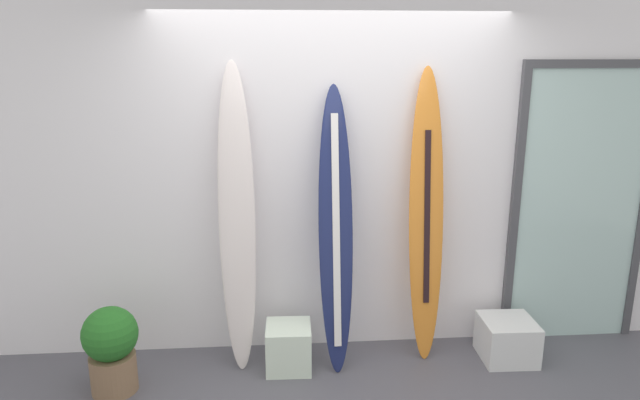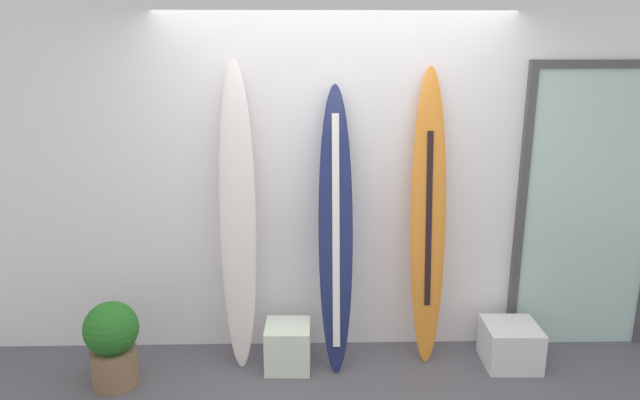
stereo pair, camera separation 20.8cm
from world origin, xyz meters
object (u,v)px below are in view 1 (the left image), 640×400
object	(u,v)px
surfboard_ivory	(237,220)
surfboard_sunset	(426,217)
display_block_left	(289,347)
glass_door	(579,202)
surfboard_navy	(336,231)
potted_plant	(111,347)
display_block_center	(507,339)

from	to	relation	value
surfboard_ivory	surfboard_sunset	xyz separation A→B (m)	(1.35, 0.02, -0.02)
display_block_left	glass_door	size ratio (longest dim) A/B	0.15
surfboard_navy	glass_door	distance (m)	1.91
surfboard_sunset	glass_door	bearing A→B (deg)	7.49
surfboard_ivory	potted_plant	size ratio (longest dim) A/B	3.62
surfboard_navy	potted_plant	distance (m)	1.70
display_block_left	surfboard_sunset	bearing A→B (deg)	8.89
surfboard_navy	surfboard_sunset	distance (m)	0.67
glass_door	surfboard_ivory	bearing A→B (deg)	-175.98
surfboard_sunset	potted_plant	xyz separation A→B (m)	(-2.19, -0.35, -0.75)
glass_door	potted_plant	world-z (taller)	glass_door
surfboard_ivory	display_block_left	world-z (taller)	surfboard_ivory
surfboard_sunset	potted_plant	size ratio (longest dim) A/B	3.55
surfboard_ivory	display_block_center	xyz separation A→B (m)	(1.97, -0.13, -0.94)
surfboard_sunset	glass_door	size ratio (longest dim) A/B	0.98
surfboard_ivory	display_block_center	size ratio (longest dim) A/B	5.57
surfboard_ivory	display_block_center	distance (m)	2.19
surfboard_navy	display_block_center	size ratio (longest dim) A/B	5.16
potted_plant	surfboard_sunset	bearing A→B (deg)	9.17
surfboard_ivory	surfboard_sunset	size ratio (longest dim) A/B	1.02
display_block_left	potted_plant	size ratio (longest dim) A/B	0.55
surfboard_navy	surfboard_sunset	world-z (taller)	surfboard_sunset
display_block_left	glass_door	bearing A→B (deg)	8.12
surfboard_sunset	display_block_center	xyz separation A→B (m)	(0.62, -0.15, -0.92)
surfboard_navy	display_block_center	xyz separation A→B (m)	(1.28, -0.07, -0.86)
potted_plant	surfboard_navy	bearing A→B (deg)	10.28
surfboard_navy	display_block_center	world-z (taller)	surfboard_navy
surfboard_ivory	potted_plant	bearing A→B (deg)	-158.28
surfboard_navy	surfboard_sunset	bearing A→B (deg)	6.60
surfboard_ivory	surfboard_navy	bearing A→B (deg)	-4.73
display_block_center	glass_door	xyz separation A→B (m)	(0.61, 0.31, 0.97)
surfboard_ivory	surfboard_navy	world-z (taller)	surfboard_ivory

